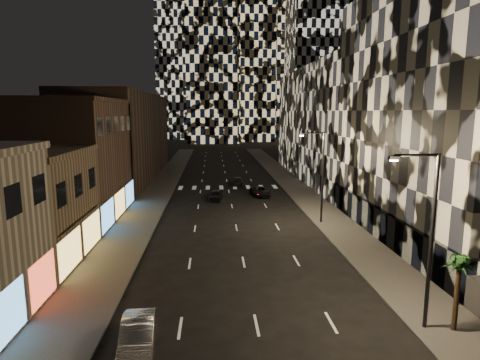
{
  "coord_description": "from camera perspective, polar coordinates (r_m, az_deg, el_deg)",
  "views": [
    {
      "loc": [
        -2.2,
        -8.4,
        11.11
      ],
      "look_at": [
        -0.17,
        21.34,
        6.0
      ],
      "focal_mm": 30.0,
      "sensor_mm": 36.0,
      "label": 1
    }
  ],
  "objects": [
    {
      "name": "retail_brown",
      "position": [
        44.73,
        -23.21,
        2.38
      ],
      "size": [
        10.0,
        15.0,
        12.0
      ],
      "primitive_type": "cube",
      "color": "#503A2D",
      "rests_on": "ground"
    },
    {
      "name": "retail_tan",
      "position": [
        33.68,
        -29.93,
        -3.78
      ],
      "size": [
        10.0,
        10.0,
        8.0
      ],
      "primitive_type": "cube",
      "color": "brown",
      "rests_on": "ground"
    },
    {
      "name": "streetlight_far",
      "position": [
        40.24,
        11.35,
        1.31
      ],
      "size": [
        2.55,
        0.25,
        9.0
      ],
      "color": "black",
      "rests_on": "sidewalk_right"
    },
    {
      "name": "midrise_filler_right",
      "position": [
        69.1,
        14.98,
        7.65
      ],
      "size": [
        16.0,
        40.0,
        18.0
      ],
      "primitive_type": "cube",
      "color": "#232326",
      "rests_on": "ground"
    },
    {
      "name": "streetlight_near",
      "position": [
        21.98,
        25.13,
        -6.4
      ],
      "size": [
        2.55,
        0.25,
        9.0
      ],
      "color": "black",
      "rests_on": "sidewalk_right"
    },
    {
      "name": "midrise_base",
      "position": [
        37.21,
        19.28,
        -5.8
      ],
      "size": [
        0.6,
        25.0,
        3.0
      ],
      "primitive_type": "cube",
      "color": "#383838",
      "rests_on": "ground"
    },
    {
      "name": "car_dark_rightlane",
      "position": [
        53.34,
        2.85,
        -1.64
      ],
      "size": [
        2.6,
        4.61,
        1.22
      ],
      "primitive_type": "imported",
      "rotation": [
        0.0,
        0.0,
        0.14
      ],
      "color": "black",
      "rests_on": "ground"
    },
    {
      "name": "curb_right",
      "position": [
        60.29,
        5.81,
        -0.88
      ],
      "size": [
        0.2,
        120.0,
        0.15
      ],
      "primitive_type": "cube",
      "color": "#4C4C47",
      "rests_on": "ground"
    },
    {
      "name": "retail_filler_left",
      "position": [
        70.11,
        -16.17,
        5.98
      ],
      "size": [
        10.0,
        40.0,
        14.0
      ],
      "primitive_type": "cube",
      "color": "#503A2D",
      "rests_on": "ground"
    },
    {
      "name": "palm_tree",
      "position": [
        23.05,
        28.73,
        -11.0
      ],
      "size": [
        1.99,
        2.02,
        3.96
      ],
      "color": "#47331E",
      "rests_on": "sidewalk_right"
    },
    {
      "name": "sidewalk_right",
      "position": [
        60.67,
        7.77,
        -0.85
      ],
      "size": [
        4.0,
        120.0,
        0.15
      ],
      "primitive_type": "cube",
      "color": "#47443F",
      "rests_on": "ground"
    },
    {
      "name": "car_silver_parked",
      "position": [
        20.69,
        -14.32,
        -20.73
      ],
      "size": [
        1.97,
        4.53,
        1.45
      ],
      "primitive_type": "imported",
      "rotation": [
        0.0,
        0.0,
        0.1
      ],
      "color": "#949499",
      "rests_on": "ground"
    },
    {
      "name": "car_dark_midlane",
      "position": [
        50.93,
        -3.47,
        -2.17
      ],
      "size": [
        1.92,
        3.84,
        1.25
      ],
      "primitive_type": "imported",
      "rotation": [
        0.0,
        0.0,
        -0.12
      ],
      "color": "black",
      "rests_on": "ground"
    },
    {
      "name": "tower_center_low",
      "position": [
        152.8,
        -4.04,
        23.48
      ],
      "size": [
        18.0,
        18.0,
        95.0
      ],
      "primitive_type": "cube",
      "color": "black",
      "rests_on": "ground"
    },
    {
      "name": "sidewalk_left",
      "position": [
        59.94,
        -11.31,
        -1.08
      ],
      "size": [
        4.0,
        120.0,
        0.15
      ],
      "primitive_type": "cube",
      "color": "#47443F",
      "rests_on": "ground"
    },
    {
      "name": "car_dark_oncoming",
      "position": [
        60.84,
        -0.44,
        -0.16
      ],
      "size": [
        2.05,
        4.65,
        1.33
      ],
      "primitive_type": "imported",
      "rotation": [
        0.0,
        0.0,
        3.1
      ],
      "color": "black",
      "rests_on": "ground"
    },
    {
      "name": "curb_left",
      "position": [
        59.71,
        -9.31,
        -1.06
      ],
      "size": [
        0.2,
        120.0,
        0.15
      ],
      "primitive_type": "cube",
      "color": "#4C4C47",
      "rests_on": "ground"
    },
    {
      "name": "midrise_right",
      "position": [
        39.69,
        30.46,
        8.24
      ],
      "size": [
        16.0,
        25.0,
        22.0
      ],
      "primitive_type": "cube",
      "color": "#232326",
      "rests_on": "ground"
    }
  ]
}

